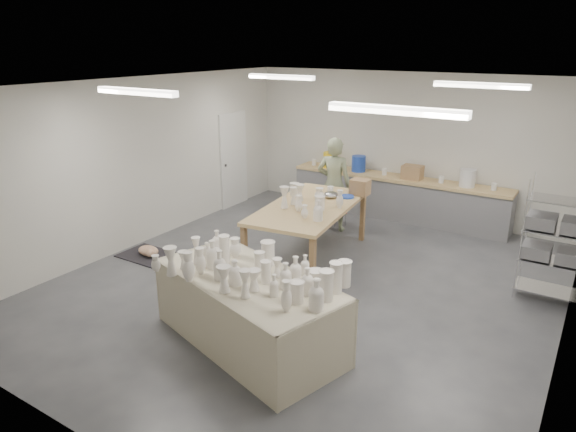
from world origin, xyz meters
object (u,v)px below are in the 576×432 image
Objects in this scene: work_table at (314,205)px; drying_table at (249,308)px; potter at (334,184)px; red_stool at (339,212)px.

drying_table is at bearing -83.59° from work_table.
work_table is at bearing 93.44° from potter.
work_table is at bearing 120.16° from drying_table.
drying_table is 2.85m from work_table.
red_stool is (-0.37, 1.72, -0.67)m from work_table.
drying_table is at bearing -77.07° from red_stool.
red_stool is (-1.02, 4.46, -0.20)m from drying_table.
drying_table is 4.33m from potter.
potter reaches higher than work_table.
work_table reaches higher than drying_table.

